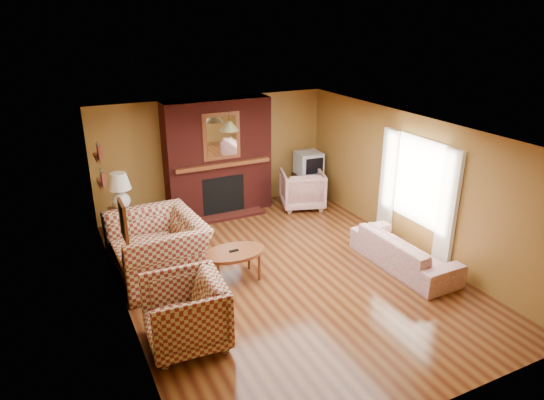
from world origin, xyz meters
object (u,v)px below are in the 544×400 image
crt_tv (309,163)px  coffee_table (234,254)px  side_table (124,225)px  tv_stand (308,186)px  floral_armchair (302,189)px  table_lamp (120,189)px  fireplace (218,158)px  floral_sofa (404,251)px  plaid_armchair (185,313)px  plaid_loveseat (158,249)px

crt_tv → coffee_table: bearing=-137.8°
side_table → tv_stand: size_ratio=1.01×
floral_armchair → crt_tv: (0.35, 0.35, 0.45)m
coffee_table → table_lamp: bearing=120.4°
fireplace → floral_armchair: fireplace is taller
table_lamp → coffee_table: bearing=-59.6°
floral_sofa → crt_tv: size_ratio=3.46×
floral_armchair → crt_tv: crt_tv is taller
table_lamp → floral_armchair: bearing=-0.0°
plaid_armchair → fireplace: bearing=157.5°
tv_stand → crt_tv: size_ratio=1.08×
floral_sofa → floral_armchair: (-0.20, 3.10, 0.12)m
floral_armchair → coffee_table: (-2.49, -2.23, 0.03)m
plaid_loveseat → floral_armchair: 3.91m
plaid_loveseat → crt_tv: size_ratio=2.69×
floral_armchair → table_lamp: table_lamp is taller
floral_sofa → crt_tv: (0.15, 3.45, 0.57)m
coffee_table → floral_sofa: bearing=-18.0°
plaid_loveseat → crt_tv: (3.90, 1.97, 0.36)m
fireplace → floral_armchair: (1.70, -0.54, -0.77)m
floral_sofa → crt_tv: bearing=-3.9°
coffee_table → plaid_armchair: bearing=-133.4°
plaid_armchair → plaid_loveseat: bearing=-179.6°
plaid_armchair → side_table: bearing=-174.0°
plaid_loveseat → crt_tv: 4.39m
plaid_loveseat → floral_armchair: plaid_loveseat is taller
tv_stand → crt_tv: crt_tv is taller
table_lamp → tv_stand: bearing=4.8°
plaid_armchair → crt_tv: (4.00, 3.80, 0.41)m
plaid_armchair → coffee_table: size_ratio=0.98×
plaid_armchair → coffee_table: (1.16, 1.23, -0.01)m
plaid_loveseat → floral_sofa: size_ratio=0.78×
tv_stand → fireplace: bearing=171.4°
table_lamp → crt_tv: size_ratio=1.23×
floral_sofa → side_table: side_table is taller
side_table → tv_stand: 4.16m
plaid_armchair → tv_stand: bearing=137.1°
side_table → fireplace: bearing=14.3°
tv_stand → floral_sofa: bearing=-95.9°
tv_stand → crt_tv: bearing=-93.4°
plaid_loveseat → plaid_armchair: 1.83m
crt_tv → plaid_armchair: bearing=-136.5°
coffee_table → side_table: (-1.31, 2.23, -0.13)m
side_table → tv_stand: side_table is taller
tv_stand → plaid_loveseat: bearing=-156.5°
plaid_armchair → floral_sofa: 3.87m
plaid_loveseat → tv_stand: (3.90, 1.98, -0.19)m
plaid_armchair → tv_stand: (4.00, 3.81, -0.15)m
fireplace → floral_armchair: 1.94m
plaid_armchair → side_table: size_ratio=1.62×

